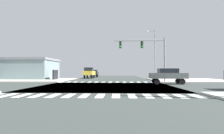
% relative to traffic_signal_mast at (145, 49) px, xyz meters
% --- Properties ---
extents(ground, '(90.00, 90.00, 0.05)m').
position_rel_traffic_signal_mast_xyz_m(ground, '(-5.04, -6.80, -4.65)').
color(ground, '#333A38').
extents(sidewalk_corner_ne, '(12.00, 12.00, 0.14)m').
position_rel_traffic_signal_mast_xyz_m(sidewalk_corner_ne, '(7.96, 5.20, -4.56)').
color(sidewalk_corner_ne, '#B2ADA3').
rests_on(sidewalk_corner_ne, ground).
extents(sidewalk_corner_nw, '(12.00, 12.00, 0.14)m').
position_rel_traffic_signal_mast_xyz_m(sidewalk_corner_nw, '(-18.04, 5.20, -4.56)').
color(sidewalk_corner_nw, '#B2AF9E').
rests_on(sidewalk_corner_nw, ground).
extents(crosswalk_near, '(13.50, 2.00, 0.01)m').
position_rel_traffic_signal_mast_xyz_m(crosswalk_near, '(-5.29, -14.10, -4.63)').
color(crosswalk_near, white).
rests_on(crosswalk_near, ground).
extents(crosswalk_far, '(13.50, 2.00, 0.01)m').
position_rel_traffic_signal_mast_xyz_m(crosswalk_far, '(-5.29, 0.50, -4.63)').
color(crosswalk_far, white).
rests_on(crosswalk_far, ground).
extents(traffic_signal_mast, '(7.08, 0.55, 6.24)m').
position_rel_traffic_signal_mast_xyz_m(traffic_signal_mast, '(0.00, 0.00, 0.00)').
color(traffic_signal_mast, gray).
rests_on(traffic_signal_mast, ground).
extents(street_lamp, '(1.78, 0.32, 9.00)m').
position_rel_traffic_signal_mast_xyz_m(street_lamp, '(2.80, 7.89, 0.68)').
color(street_lamp, gray).
rests_on(street_lamp, ground).
extents(bank_building, '(16.95, 8.16, 3.95)m').
position_rel_traffic_signal_mast_xyz_m(bank_building, '(-23.70, 8.82, -2.65)').
color(bank_building, gray).
rests_on(bank_building, ground).
extents(sedan_crossing_1, '(4.30, 1.80, 1.88)m').
position_rel_traffic_signal_mast_xyz_m(sedan_crossing_1, '(2.32, -3.30, -3.51)').
color(sedan_crossing_1, black).
rests_on(sedan_crossing_1, ground).
extents(sedan_queued_2, '(1.80, 4.30, 1.88)m').
position_rel_traffic_signal_mast_xyz_m(sedan_queued_2, '(-10.04, 22.79, -3.51)').
color(sedan_queued_2, black).
rests_on(sedan_queued_2, ground).
extents(pickup_leading_1, '(2.00, 5.10, 2.35)m').
position_rel_traffic_signal_mast_xyz_m(pickup_leading_1, '(-10.04, 14.51, -3.34)').
color(pickup_leading_1, black).
rests_on(pickup_leading_1, ground).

